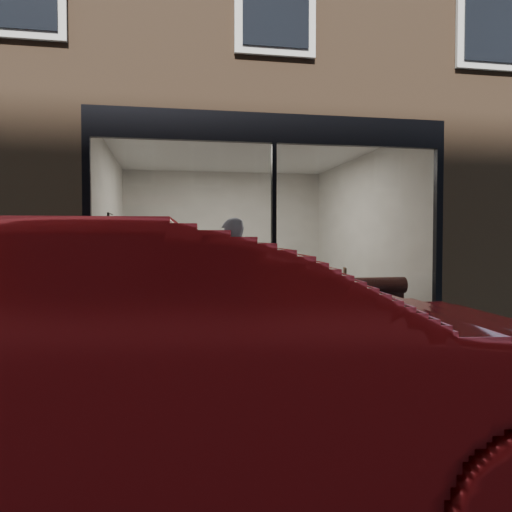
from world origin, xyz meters
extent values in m
plane|color=black|center=(0.00, 0.00, 0.00)|extent=(120.00, 120.00, 0.00)
cube|color=gray|center=(0.00, 1.00, 0.01)|extent=(40.00, 2.00, 0.01)
cube|color=gray|center=(0.00, -0.05, 0.06)|extent=(40.00, 0.10, 0.12)
cube|color=brown|center=(-3.75, 8.00, 1.60)|extent=(2.50, 12.00, 3.20)
cube|color=brown|center=(3.75, 8.00, 1.60)|extent=(2.50, 12.00, 3.20)
cube|color=brown|center=(0.00, 11.00, 1.60)|extent=(5.00, 6.00, 3.20)
plane|color=#2D2D30|center=(0.00, 5.00, 0.02)|extent=(6.00, 6.00, 0.00)
plane|color=white|center=(0.00, 5.00, 3.19)|extent=(6.00, 6.00, 0.00)
plane|color=beige|center=(0.00, 7.99, 1.60)|extent=(5.00, 0.00, 5.00)
plane|color=beige|center=(-2.49, 5.00, 1.60)|extent=(0.00, 6.00, 6.00)
plane|color=beige|center=(2.49, 5.00, 1.60)|extent=(0.00, 6.00, 6.00)
cube|color=black|center=(0.00, 2.05, 0.15)|extent=(5.00, 0.10, 0.30)
cube|color=black|center=(0.00, 2.05, 3.00)|extent=(5.00, 0.10, 0.40)
cube|color=black|center=(0.00, 2.05, 1.55)|extent=(0.06, 0.10, 2.50)
plane|color=white|center=(0.00, 2.02, 1.55)|extent=(4.80, 0.00, 4.80)
cube|color=#3A1915|center=(0.00, 2.45, 0.23)|extent=(4.00, 0.55, 0.45)
imported|color=#9BA6CC|center=(-0.50, 2.73, 0.91)|extent=(0.77, 0.65, 1.81)
cube|color=black|center=(-1.60, 3.00, 0.74)|extent=(0.89, 0.89, 0.04)
cube|color=black|center=(1.78, 3.13, 0.74)|extent=(0.81, 0.81, 0.04)
cube|color=black|center=(-1.83, 4.04, 0.24)|extent=(0.59, 0.59, 0.04)
cube|color=black|center=(1.72, 4.46, 0.24)|extent=(0.50, 0.50, 0.04)
cube|color=white|center=(-2.45, 4.95, 1.50)|extent=(0.02, 0.66, 0.89)
imported|color=#AD1416|center=(-1.29, -1.97, 0.79)|extent=(4.90, 1.97, 1.58)
camera|label=1|loc=(-1.45, -4.63, 1.50)|focal=35.00mm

